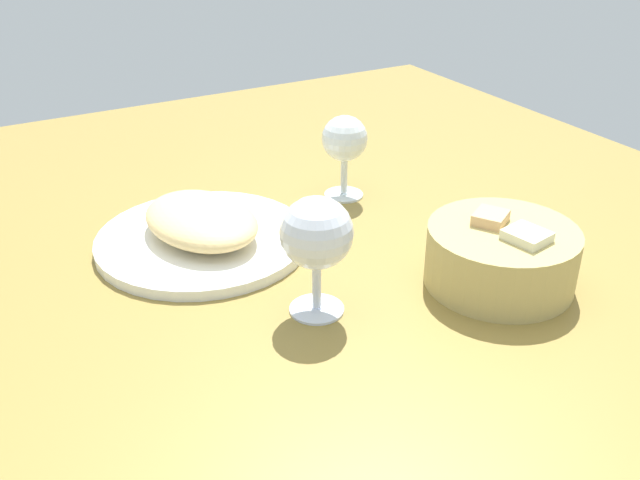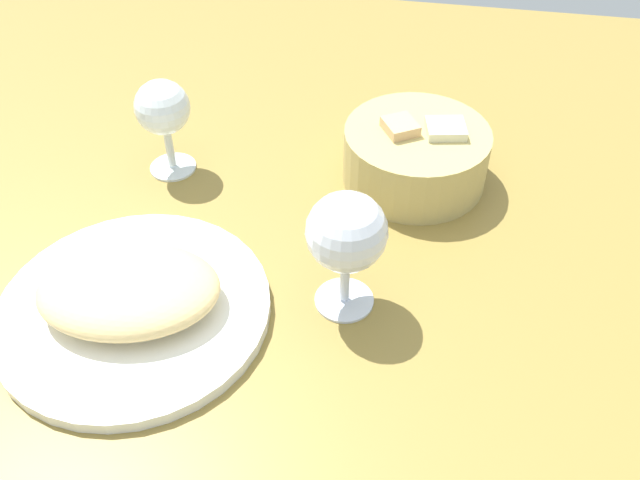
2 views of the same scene
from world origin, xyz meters
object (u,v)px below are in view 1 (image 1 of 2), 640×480
at_px(bread_basket, 501,256).
at_px(wine_glass_near, 317,237).
at_px(wine_glass_far, 345,143).
at_px(plate, 203,240).

distance_m(bread_basket, wine_glass_near, 0.23).
relative_size(bread_basket, wine_glass_near, 1.27).
height_order(bread_basket, wine_glass_near, wine_glass_near).
bearing_deg(wine_glass_far, plate, -80.16).
relative_size(wine_glass_near, wine_glass_far, 1.11).
distance_m(plate, wine_glass_far, 0.25).
height_order(plate, wine_glass_near, wine_glass_near).
height_order(plate, bread_basket, bread_basket).
bearing_deg(wine_glass_near, bread_basket, 75.86).
bearing_deg(wine_glass_far, bread_basket, 5.95).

